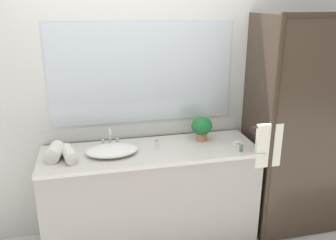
{
  "coord_description": "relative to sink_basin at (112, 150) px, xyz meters",
  "views": [
    {
      "loc": [
        -0.47,
        -2.69,
        2.08
      ],
      "look_at": [
        0.15,
        0.0,
        1.15
      ],
      "focal_mm": 38.15,
      "sensor_mm": 36.0,
      "label": 1
    }
  ],
  "objects": [
    {
      "name": "rolled_towel_middle",
      "position": [
        -0.33,
        -0.03,
        0.01
      ],
      "size": [
        0.14,
        0.26,
        0.1
      ],
      "primitive_type": "cylinder",
      "rotation": [
        1.57,
        0.0,
        0.22
      ],
      "color": "silver",
      "rests_on": "vanity_cabinet"
    },
    {
      "name": "faucet",
      "position": [
        0.0,
        0.18,
        0.02
      ],
      "size": [
        0.17,
        0.14,
        0.15
      ],
      "color": "silver",
      "rests_on": "vanity_cabinet"
    },
    {
      "name": "potted_plant",
      "position": [
        0.8,
        0.13,
        0.09
      ],
      "size": [
        0.19,
        0.19,
        0.22
      ],
      "color": "#B77A51",
      "rests_on": "vanity_cabinet"
    },
    {
      "name": "soap_dish",
      "position": [
        1.07,
        -0.05,
        -0.02
      ],
      "size": [
        0.1,
        0.07,
        0.04
      ],
      "color": "silver",
      "rests_on": "vanity_cabinet"
    },
    {
      "name": "sink_basin",
      "position": [
        0.0,
        0.0,
        0.0
      ],
      "size": [
        0.42,
        0.29,
        0.07
      ],
      "primitive_type": "ellipsoid",
      "color": "white",
      "rests_on": "vanity_cabinet"
    },
    {
      "name": "shower_enclosure",
      "position": [
        1.59,
        -0.17,
        0.09
      ],
      "size": [
        1.2,
        0.59,
        2.0
      ],
      "color": "#2D2319",
      "rests_on": "ground_plane"
    },
    {
      "name": "wall_back_with_mirror",
      "position": [
        0.32,
        0.36,
        0.37
      ],
      "size": [
        4.4,
        0.06,
        2.6
      ],
      "color": "silver",
      "rests_on": "ground_plane"
    },
    {
      "name": "ground_plane",
      "position": [
        0.32,
        0.02,
        -0.93
      ],
      "size": [
        8.0,
        8.0,
        0.0
      ],
      "primitive_type": "plane",
      "color": "silver"
    },
    {
      "name": "amenity_bottle_conditioner",
      "position": [
        0.37,
        -0.01,
        0.01
      ],
      "size": [
        0.02,
        0.02,
        0.1
      ],
      "color": "white",
      "rests_on": "vanity_cabinet"
    },
    {
      "name": "rolled_towel_near_edge",
      "position": [
        -0.44,
        0.0,
        0.03
      ],
      "size": [
        0.15,
        0.22,
        0.12
      ],
      "primitive_type": "cylinder",
      "rotation": [
        1.57,
        0.0,
        -0.19
      ],
      "color": "silver",
      "rests_on": "vanity_cabinet"
    },
    {
      "name": "vanity_cabinet",
      "position": [
        0.32,
        0.03,
        -0.48
      ],
      "size": [
        1.8,
        0.58,
        0.9
      ],
      "color": "#9E9993",
      "rests_on": "ground_plane"
    },
    {
      "name": "amenity_bottle_lotion",
      "position": [
        1.04,
        -0.19,
        0.01
      ],
      "size": [
        0.03,
        0.03,
        0.08
      ],
      "color": "#4C7056",
      "rests_on": "vanity_cabinet"
    }
  ]
}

